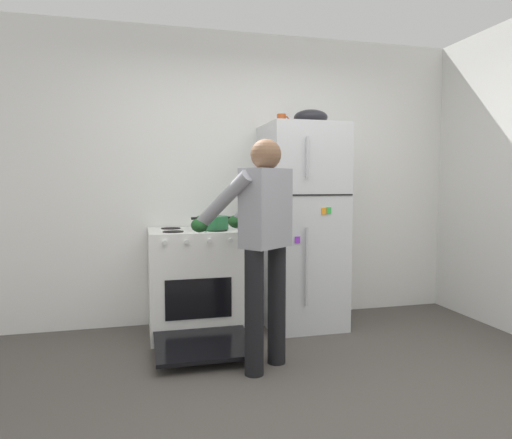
{
  "coord_description": "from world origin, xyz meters",
  "views": [
    {
      "loc": [
        -0.94,
        -2.35,
        1.3
      ],
      "look_at": [
        -0.01,
        1.32,
        1.0
      ],
      "focal_mm": 32.14,
      "sensor_mm": 36.0,
      "label": 1
    }
  ],
  "objects_px": {
    "red_pot": "(213,223)",
    "mixing_bowl": "(311,117)",
    "person_cook": "(261,232)",
    "stove_range": "(194,283)",
    "coffee_mug": "(282,120)",
    "refrigerator": "(301,226)"
  },
  "relations": [
    {
      "from": "person_cook",
      "to": "mixing_bowl",
      "type": "height_order",
      "value": "mixing_bowl"
    },
    {
      "from": "refrigerator",
      "to": "red_pot",
      "type": "distance_m",
      "value": 0.83
    },
    {
      "from": "mixing_bowl",
      "to": "coffee_mug",
      "type": "bearing_deg",
      "value": 169.01
    },
    {
      "from": "red_pot",
      "to": "person_cook",
      "type": "bearing_deg",
      "value": -75.81
    },
    {
      "from": "stove_range",
      "to": "red_pot",
      "type": "height_order",
      "value": "red_pot"
    },
    {
      "from": "person_cook",
      "to": "mixing_bowl",
      "type": "xyz_separation_m",
      "value": [
        0.69,
        0.87,
        0.93
      ]
    },
    {
      "from": "person_cook",
      "to": "coffee_mug",
      "type": "relative_size",
      "value": 14.28
    },
    {
      "from": "coffee_mug",
      "to": "red_pot",
      "type": "bearing_deg",
      "value": -171.18
    },
    {
      "from": "refrigerator",
      "to": "red_pot",
      "type": "height_order",
      "value": "refrigerator"
    },
    {
      "from": "red_pot",
      "to": "mixing_bowl",
      "type": "xyz_separation_m",
      "value": [
        0.9,
        0.05,
        0.93
      ]
    },
    {
      "from": "refrigerator",
      "to": "mixing_bowl",
      "type": "bearing_deg",
      "value": 0.21
    },
    {
      "from": "stove_range",
      "to": "person_cook",
      "type": "relative_size",
      "value": 0.76
    },
    {
      "from": "refrigerator",
      "to": "person_cook",
      "type": "height_order",
      "value": "refrigerator"
    },
    {
      "from": "red_pot",
      "to": "mixing_bowl",
      "type": "distance_m",
      "value": 1.29
    },
    {
      "from": "red_pot",
      "to": "refrigerator",
      "type": "bearing_deg",
      "value": 3.46
    },
    {
      "from": "red_pot",
      "to": "stove_range",
      "type": "bearing_deg",
      "value": 168.64
    },
    {
      "from": "red_pot",
      "to": "mixing_bowl",
      "type": "height_order",
      "value": "mixing_bowl"
    },
    {
      "from": "stove_range",
      "to": "person_cook",
      "type": "height_order",
      "value": "person_cook"
    },
    {
      "from": "person_cook",
      "to": "mixing_bowl",
      "type": "distance_m",
      "value": 1.45
    },
    {
      "from": "refrigerator",
      "to": "stove_range",
      "type": "xyz_separation_m",
      "value": [
        -0.98,
        -0.02,
        -0.47
      ]
    },
    {
      "from": "person_cook",
      "to": "red_pot",
      "type": "distance_m",
      "value": 0.85
    },
    {
      "from": "red_pot",
      "to": "coffee_mug",
      "type": "xyz_separation_m",
      "value": [
        0.64,
        0.1,
        0.91
      ]
    }
  ]
}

